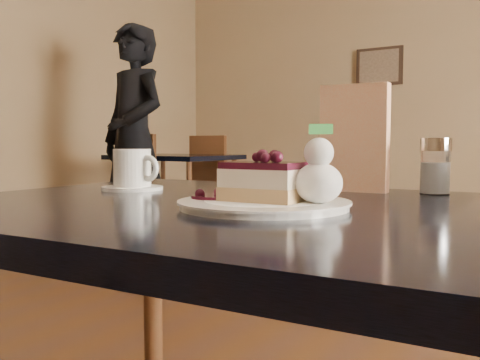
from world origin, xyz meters
The scene contains 11 objects.
main_table centered at (-0.02, 0.13, 0.70)m, with size 1.30×0.91×0.78m.
dessert_plate centered at (-0.02, 0.08, 0.79)m, with size 0.27×0.27×0.01m, color white.
cheesecake_slice centered at (-0.02, 0.08, 0.83)m, with size 0.13×0.10×0.06m.
whipped_cream centered at (0.07, 0.10, 0.83)m, with size 0.07×0.07×0.07m.
berry_sauce centered at (-0.10, 0.07, 0.80)m, with size 0.08×0.08×0.01m, color #450B20.
coffee_set centered at (-0.43, 0.21, 0.83)m, with size 0.15×0.14×0.09m.
menu_card centered at (-0.01, 0.44, 0.90)m, with size 0.15×0.03×0.23m, color #FBF1CC.
sugar_shaker centered at (0.16, 0.47, 0.84)m, with size 0.06×0.06×0.12m.
napkin_stack centered at (-0.20, 0.43, 0.81)m, with size 0.13×0.13×0.05m, color white.
bg_table_far_left centered at (-2.78, 3.12, 0.07)m, with size 1.05×1.89×1.26m.
patron centered at (-2.65, 2.46, 0.92)m, with size 0.67×0.44×1.84m, color black.
Camera 1 is at (0.42, -0.65, 0.89)m, focal length 40.00 mm.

